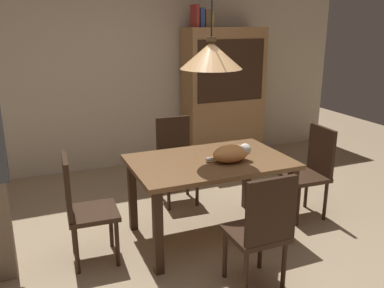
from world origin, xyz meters
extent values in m
plane|color=tan|center=(0.00, 0.00, 0.00)|extent=(10.00, 10.00, 0.00)
cube|color=beige|center=(0.00, 2.65, 1.45)|extent=(6.40, 0.10, 2.90)
cube|color=brown|center=(0.15, 0.37, 0.73)|extent=(1.40, 0.90, 0.04)
cube|color=#382316|center=(-0.47, -0.02, 0.35)|extent=(0.07, 0.07, 0.71)
cube|color=#382316|center=(0.77, -0.02, 0.35)|extent=(0.07, 0.07, 0.71)
cube|color=#382316|center=(-0.47, 0.76, 0.35)|extent=(0.07, 0.07, 0.71)
cube|color=#382316|center=(0.77, 0.76, 0.35)|extent=(0.07, 0.07, 0.71)
cube|color=#382316|center=(-0.90, 0.37, 0.43)|extent=(0.42, 0.42, 0.04)
cube|color=#322014|center=(-1.08, 0.38, 0.69)|extent=(0.05, 0.38, 0.48)
cylinder|color=#382316|center=(-0.75, 0.20, 0.21)|extent=(0.04, 0.04, 0.41)
cylinder|color=#382316|center=(-0.74, 0.52, 0.21)|extent=(0.04, 0.04, 0.41)
cylinder|color=#382316|center=(-1.07, 0.22, 0.21)|extent=(0.04, 0.04, 0.41)
cylinder|color=#382316|center=(-1.05, 0.54, 0.21)|extent=(0.04, 0.04, 0.41)
cube|color=#382316|center=(0.15, -0.43, 0.43)|extent=(0.40, 0.40, 0.04)
cube|color=#322014|center=(0.15, -0.61, 0.69)|extent=(0.38, 0.04, 0.48)
cylinder|color=#382316|center=(0.31, -0.27, 0.21)|extent=(0.04, 0.04, 0.41)
cylinder|color=#382316|center=(-0.01, -0.27, 0.21)|extent=(0.04, 0.04, 0.41)
cylinder|color=#382316|center=(0.31, -0.59, 0.21)|extent=(0.04, 0.04, 0.41)
cylinder|color=#382316|center=(-0.01, -0.59, 0.21)|extent=(0.04, 0.04, 0.41)
cube|color=#382316|center=(0.15, 1.17, 0.43)|extent=(0.42, 0.42, 0.04)
cube|color=#322014|center=(0.16, 1.35, 0.69)|extent=(0.38, 0.06, 0.48)
cylinder|color=#382316|center=(-0.02, 1.02, 0.21)|extent=(0.04, 0.04, 0.41)
cylinder|color=#382316|center=(0.30, 1.00, 0.21)|extent=(0.04, 0.04, 0.41)
cylinder|color=#382316|center=(0.00, 1.34, 0.21)|extent=(0.04, 0.04, 0.41)
cylinder|color=#382316|center=(0.31, 1.32, 0.21)|extent=(0.04, 0.04, 0.41)
cube|color=#382316|center=(1.20, 0.37, 0.43)|extent=(0.42, 0.42, 0.04)
cube|color=#322014|center=(1.38, 0.36, 0.69)|extent=(0.05, 0.38, 0.48)
cylinder|color=#382316|center=(1.04, 0.54, 0.21)|extent=(0.04, 0.04, 0.41)
cylinder|color=#382316|center=(1.03, 0.22, 0.21)|extent=(0.04, 0.04, 0.41)
cylinder|color=#382316|center=(1.36, 0.52, 0.21)|extent=(0.04, 0.04, 0.41)
cylinder|color=#382316|center=(1.35, 0.20, 0.21)|extent=(0.04, 0.04, 0.41)
ellipsoid|color=#E59951|center=(0.29, 0.26, 0.82)|extent=(0.36, 0.25, 0.15)
sphere|color=white|center=(0.42, 0.24, 0.85)|extent=(0.11, 0.11, 0.11)
cylinder|color=white|center=(0.18, 0.32, 0.78)|extent=(0.18, 0.04, 0.04)
cone|color=#E0A86B|center=(0.15, 0.37, 1.66)|extent=(0.52, 0.52, 0.22)
cylinder|color=#513D23|center=(0.15, 0.37, 1.79)|extent=(0.08, 0.08, 0.04)
cube|color=#A87A4C|center=(1.25, 2.32, 0.93)|extent=(1.10, 0.44, 1.85)
cube|color=#382316|center=(1.25, 2.10, 1.29)|extent=(0.97, 0.01, 0.81)
cube|color=#382316|center=(1.25, 2.32, 0.04)|extent=(1.12, 0.45, 0.08)
cube|color=#B73833|center=(0.82, 2.32, 1.99)|extent=(0.04, 0.22, 0.28)
cube|color=#384C93|center=(0.89, 2.32, 1.97)|extent=(0.06, 0.24, 0.24)
cube|color=brown|center=(0.96, 2.32, 1.96)|extent=(0.06, 0.24, 0.22)
cube|color=gold|center=(1.03, 2.32, 1.94)|extent=(0.04, 0.20, 0.18)
camera|label=1|loc=(-1.32, -2.74, 1.94)|focal=38.31mm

